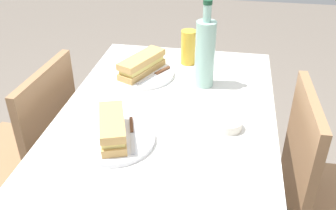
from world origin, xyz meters
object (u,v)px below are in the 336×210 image
object	(u,v)px
plate_near	(114,139)
knife_far	(156,74)
dining_table	(168,143)
plate_far	(142,74)
chair_near	(34,151)
water_bottle	(205,52)
beer_glass	(188,47)
baguette_sandwich_far	(142,64)
olive_bowl	(228,125)
chair_far	(322,191)
baguette_sandwich_near	(112,128)
knife_near	(132,132)

from	to	relation	value
plate_near	knife_far	bearing A→B (deg)	174.31
dining_table	plate_far	xyz separation A→B (m)	(-0.23, -0.14, 0.15)
chair_near	water_bottle	world-z (taller)	water_bottle
dining_table	beer_glass	xyz separation A→B (m)	(-0.38, 0.02, 0.21)
baguette_sandwich_far	knife_far	distance (m)	0.07
plate_far	baguette_sandwich_far	world-z (taller)	baguette_sandwich_far
dining_table	knife_far	xyz separation A→B (m)	(-0.22, -0.09, 0.16)
beer_glass	olive_bowl	distance (m)	0.49
chair_far	plate_near	xyz separation A→B (m)	(0.20, -0.68, 0.28)
plate_near	olive_bowl	size ratio (longest dim) A/B	2.95
knife_far	baguette_sandwich_near	bearing A→B (deg)	-5.69
plate_far	water_bottle	size ratio (longest dim) A/B	0.77
plate_far	olive_bowl	bearing A→B (deg)	48.58
chair_far	water_bottle	bearing A→B (deg)	-114.33
chair_far	baguette_sandwich_far	xyz separation A→B (m)	(-0.23, -0.69, 0.32)
chair_far	baguette_sandwich_near	size ratio (longest dim) A/B	4.24
knife_near	baguette_sandwich_near	bearing A→B (deg)	-59.20
plate_near	chair_far	bearing A→B (deg)	106.12
chair_near	knife_far	size ratio (longest dim) A/B	5.36
knife_far	plate_near	bearing A→B (deg)	-5.69
baguette_sandwich_near	beer_glass	world-z (taller)	beer_glass
water_bottle	knife_far	bearing A→B (deg)	-95.29
baguette_sandwich_near	water_bottle	xyz separation A→B (m)	(-0.40, 0.23, 0.08)
plate_far	plate_near	bearing A→B (deg)	1.97
dining_table	beer_glass	size ratio (longest dim) A/B	7.38
dining_table	baguette_sandwich_near	xyz separation A→B (m)	(0.20, -0.13, 0.19)
knife_near	chair_far	bearing A→B (deg)	104.85
dining_table	knife_near	world-z (taller)	knife_near
knife_near	dining_table	bearing A→B (deg)	155.04
water_bottle	beer_glass	xyz separation A→B (m)	(-0.18, -0.08, -0.06)
chair_far	chair_near	distance (m)	1.10
chair_near	baguette_sandwich_near	xyz separation A→B (m)	(0.23, 0.42, 0.32)
dining_table	water_bottle	xyz separation A→B (m)	(-0.20, 0.10, 0.27)
baguette_sandwich_near	water_bottle	bearing A→B (deg)	150.40
knife_near	beer_glass	xyz separation A→B (m)	(-0.54, 0.10, 0.05)
chair_far	baguette_sandwich_far	world-z (taller)	chair_far
chair_far	knife_far	world-z (taller)	chair_far
knife_far	plate_far	bearing A→B (deg)	-102.91
water_bottle	baguette_sandwich_near	bearing A→B (deg)	-29.60
knife_far	olive_bowl	xyz separation A→B (m)	(0.29, 0.29, -0.00)
plate_far	baguette_sandwich_far	size ratio (longest dim) A/B	1.08
chair_far	water_bottle	xyz separation A→B (m)	(-0.20, -0.45, 0.40)
knife_far	beer_glass	bearing A→B (deg)	146.62
chair_near	olive_bowl	distance (m)	0.81
chair_far	plate_near	size ratio (longest dim) A/B	3.50
beer_glass	olive_bowl	bearing A→B (deg)	22.24
baguette_sandwich_far	olive_bowl	world-z (taller)	baguette_sandwich_far
olive_bowl	beer_glass	bearing A→B (deg)	-157.76
knife_far	water_bottle	distance (m)	0.22
dining_table	chair_near	bearing A→B (deg)	-92.94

